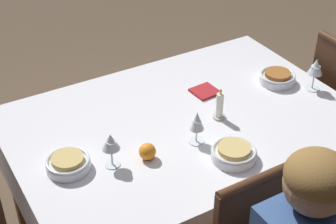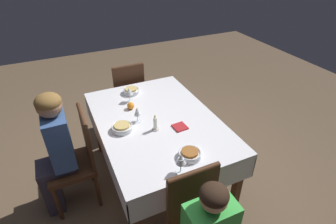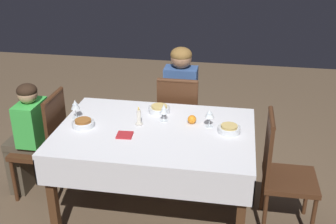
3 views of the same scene
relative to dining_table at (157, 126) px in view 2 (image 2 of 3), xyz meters
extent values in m
plane|color=brown|center=(0.00, 0.00, -0.66)|extent=(8.00, 8.00, 0.00)
cube|color=silver|center=(0.00, 0.00, 0.07)|extent=(1.48, 1.02, 0.04)
cube|color=silver|center=(0.00, 0.51, -0.05)|extent=(1.48, 0.01, 0.20)
cube|color=silver|center=(0.00, -0.51, -0.05)|extent=(1.48, 0.01, 0.20)
cube|color=silver|center=(0.74, 0.00, -0.05)|extent=(0.01, 1.02, 0.20)
cube|color=silver|center=(-0.74, 0.00, -0.05)|extent=(0.01, 1.02, 0.20)
cube|color=#4C2D19|center=(0.67, 0.44, -0.31)|extent=(0.06, 0.06, 0.71)
cube|color=#4C2D19|center=(-0.67, 0.44, -0.31)|extent=(0.06, 0.06, 0.71)
cube|color=#4C2D19|center=(-0.67, -0.44, -0.31)|extent=(0.06, 0.06, 0.71)
cube|color=#472816|center=(-0.08, -0.80, -0.25)|extent=(0.39, 0.39, 0.04)
cube|color=#472816|center=(-0.08, -0.61, 0.01)|extent=(0.36, 0.03, 0.48)
cylinder|color=#472816|center=(-0.08, -0.61, 0.25)|extent=(0.35, 0.04, 0.04)
cylinder|color=#472816|center=(-0.25, -0.97, -0.46)|extent=(0.03, 0.03, 0.40)
cylinder|color=#472816|center=(0.09, -0.97, -0.46)|extent=(0.03, 0.03, 0.40)
cylinder|color=#472816|center=(-0.25, -0.63, -0.46)|extent=(0.03, 0.03, 0.40)
cylinder|color=#472816|center=(0.09, -0.63, -0.46)|extent=(0.03, 0.03, 0.40)
cube|color=#472816|center=(0.84, -0.10, 0.01)|extent=(0.03, 0.36, 0.48)
cylinder|color=#472816|center=(0.84, -0.10, 0.25)|extent=(0.04, 0.35, 0.04)
cube|color=#472816|center=(-1.03, 0.01, -0.25)|extent=(0.39, 0.39, 0.04)
cube|color=#472816|center=(-0.84, 0.01, 0.01)|extent=(0.03, 0.36, 0.48)
cylinder|color=#472816|center=(-0.84, 0.01, 0.25)|extent=(0.04, 0.35, 0.04)
cylinder|color=#472816|center=(-1.20, 0.18, -0.46)|extent=(0.03, 0.03, 0.40)
cylinder|color=#472816|center=(-1.20, -0.16, -0.46)|extent=(0.03, 0.03, 0.40)
cylinder|color=#472816|center=(-0.86, 0.18, -0.46)|extent=(0.03, 0.03, 0.40)
cylinder|color=#472816|center=(-0.86, -0.16, -0.46)|extent=(0.03, 0.03, 0.40)
cube|color=#383342|center=(-0.08, -1.00, -0.44)|extent=(0.22, 0.14, 0.44)
cube|color=#383342|center=(-0.08, -0.91, -0.20)|extent=(0.24, 0.31, 0.06)
cube|color=#38568E|center=(-0.08, -0.83, 0.07)|extent=(0.30, 0.18, 0.47)
sphere|color=#9E7051|center=(-0.08, -0.83, 0.39)|extent=(0.19, 0.19, 0.19)
ellipsoid|color=brown|center=(-0.08, -0.83, 0.43)|extent=(0.19, 0.19, 0.13)
sphere|color=tan|center=(1.06, -0.10, 0.26)|extent=(0.16, 0.16, 0.16)
ellipsoid|color=black|center=(1.06, -0.10, 0.29)|extent=(0.16, 0.16, 0.11)
cylinder|color=silver|center=(0.03, -0.33, 0.10)|extent=(0.18, 0.18, 0.04)
torus|color=silver|center=(0.03, -0.33, 0.12)|extent=(0.18, 0.18, 0.01)
cylinder|color=tan|center=(0.03, -0.33, 0.13)|extent=(0.13, 0.13, 0.02)
cylinder|color=white|center=(-0.04, -0.16, 0.09)|extent=(0.07, 0.07, 0.00)
cylinder|color=white|center=(-0.04, -0.16, 0.12)|extent=(0.01, 0.01, 0.06)
cone|color=white|center=(-0.04, -0.16, 0.19)|extent=(0.06, 0.06, 0.08)
cylinder|color=white|center=(-0.04, -0.16, 0.17)|extent=(0.04, 0.04, 0.04)
cylinder|color=silver|center=(0.55, 0.03, 0.10)|extent=(0.17, 0.17, 0.04)
torus|color=silver|center=(0.55, 0.03, 0.12)|extent=(0.17, 0.17, 0.01)
cylinder|color=#995B28|center=(0.55, 0.03, 0.13)|extent=(0.12, 0.12, 0.02)
cylinder|color=white|center=(0.66, -0.09, 0.09)|extent=(0.07, 0.07, 0.00)
cylinder|color=white|center=(0.66, -0.09, 0.13)|extent=(0.01, 0.01, 0.08)
cone|color=white|center=(0.66, -0.09, 0.20)|extent=(0.07, 0.07, 0.08)
cylinder|color=white|center=(0.66, -0.09, 0.19)|extent=(0.04, 0.04, 0.03)
cylinder|color=silver|center=(-0.55, -0.06, 0.10)|extent=(0.17, 0.17, 0.04)
torus|color=silver|center=(-0.55, -0.06, 0.12)|extent=(0.17, 0.17, 0.01)
cylinder|color=tan|center=(-0.55, -0.06, 0.13)|extent=(0.12, 0.12, 0.02)
cylinder|color=white|center=(-0.40, -0.12, 0.09)|extent=(0.06, 0.06, 0.00)
cylinder|color=white|center=(-0.40, -0.12, 0.13)|extent=(0.01, 0.01, 0.08)
cone|color=white|center=(-0.40, -0.12, 0.20)|extent=(0.07, 0.07, 0.07)
cylinder|color=white|center=(-0.40, -0.12, 0.18)|extent=(0.04, 0.04, 0.03)
cylinder|color=beige|center=(0.14, -0.07, 0.09)|extent=(0.06, 0.06, 0.01)
cylinder|color=white|center=(0.14, -0.07, 0.15)|extent=(0.03, 0.03, 0.11)
ellipsoid|color=#F9C64C|center=(0.14, -0.07, 0.22)|extent=(0.01, 0.01, 0.03)
sphere|color=orange|center=(-0.26, -0.16, 0.12)|extent=(0.07, 0.07, 0.07)
cube|color=#AD2328|center=(0.20, 0.13, 0.09)|extent=(0.12, 0.12, 0.01)
camera|label=1|loc=(-0.98, -1.54, 1.38)|focal=55.00mm
camera|label=2|loc=(1.79, -0.71, 1.42)|focal=28.00mm
camera|label=3|loc=(-0.57, 2.77, 1.53)|focal=45.00mm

